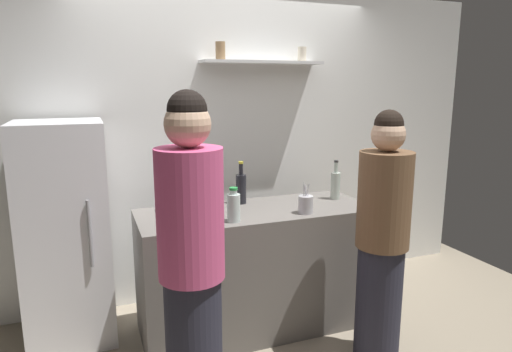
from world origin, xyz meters
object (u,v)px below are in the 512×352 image
at_px(person_pink_top, 192,267).
at_px(person_brown_jacket, 382,240).
at_px(utensil_holder, 306,204).
at_px(baking_pan, 183,209).
at_px(refrigerator, 66,234).
at_px(water_bottle_plastic, 234,207).
at_px(wine_bottle_dark_glass, 241,188).
at_px(wine_bottle_pale_glass, 335,184).

distance_m(person_pink_top, person_brown_jacket, 1.30).
relative_size(utensil_holder, person_pink_top, 0.12).
distance_m(baking_pan, person_pink_top, 0.95).
distance_m(refrigerator, water_bottle_plastic, 1.22).
xyz_separation_m(baking_pan, wine_bottle_dark_glass, (0.47, 0.09, 0.10)).
height_order(utensil_holder, person_pink_top, person_pink_top).
relative_size(refrigerator, water_bottle_plastic, 6.76).
height_order(refrigerator, wine_bottle_pale_glass, refrigerator).
xyz_separation_m(baking_pan, wine_bottle_pale_glass, (1.21, -0.05, 0.09)).
xyz_separation_m(wine_bottle_pale_glass, water_bottle_plastic, (-0.94, -0.29, -0.02)).
relative_size(refrigerator, wine_bottle_pale_glass, 5.04).
bearing_deg(person_pink_top, baking_pan, 105.59).
relative_size(wine_bottle_dark_glass, person_brown_jacket, 0.20).
xyz_separation_m(utensil_holder, person_brown_jacket, (0.33, -0.45, -0.16)).
bearing_deg(baking_pan, wine_bottle_pale_glass, -2.25).
distance_m(wine_bottle_dark_glass, wine_bottle_pale_glass, 0.76).
distance_m(wine_bottle_pale_glass, person_pink_top, 1.63).
bearing_deg(refrigerator, utensil_holder, -18.67).
relative_size(refrigerator, baking_pan, 4.62).
bearing_deg(water_bottle_plastic, baking_pan, 128.74).
relative_size(baking_pan, person_brown_jacket, 0.20).
xyz_separation_m(wine_bottle_dark_glass, person_pink_top, (-0.62, -1.03, -0.14)).
bearing_deg(baking_pan, refrigerator, 164.96).
relative_size(refrigerator, person_brown_jacket, 0.94).
xyz_separation_m(refrigerator, person_brown_jacket, (1.93, -0.99, 0.04)).
xyz_separation_m(water_bottle_plastic, person_pink_top, (-0.42, -0.60, -0.12)).
distance_m(refrigerator, baking_pan, 0.83).
distance_m(refrigerator, person_brown_jacket, 2.17).
distance_m(wine_bottle_pale_glass, water_bottle_plastic, 0.99).
xyz_separation_m(utensil_holder, water_bottle_plastic, (-0.54, -0.01, 0.04)).
bearing_deg(wine_bottle_pale_glass, water_bottle_plastic, -162.97).
relative_size(wine_bottle_dark_glass, wine_bottle_pale_glass, 1.04).
bearing_deg(refrigerator, water_bottle_plastic, -27.35).
xyz_separation_m(wine_bottle_dark_glass, person_brown_jacket, (0.67, -0.87, -0.22)).
bearing_deg(person_brown_jacket, water_bottle_plastic, 38.17).
height_order(baking_pan, wine_bottle_dark_glass, wine_bottle_dark_glass).
bearing_deg(baking_pan, utensil_holder, -22.08).
height_order(person_pink_top, person_brown_jacket, person_pink_top).
xyz_separation_m(utensil_holder, wine_bottle_pale_glass, (0.40, 0.28, 0.05)).
bearing_deg(refrigerator, baking_pan, -15.04).
height_order(utensil_holder, wine_bottle_pale_glass, wine_bottle_pale_glass).
distance_m(wine_bottle_pale_glass, person_brown_jacket, 0.76).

